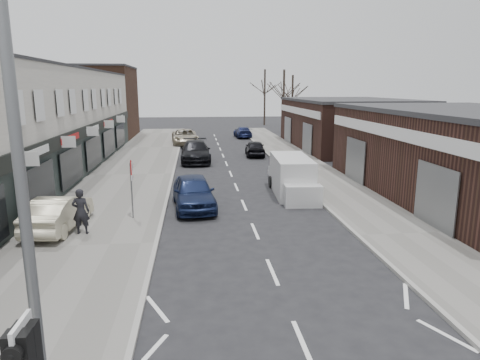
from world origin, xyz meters
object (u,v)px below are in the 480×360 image
object	(u,v)px
parked_car_left_c	(185,137)
parked_car_right_b	(255,148)
parked_car_left_a	(193,192)
parked_car_left_b	(195,152)
sedan_on_pavement	(58,213)
street_lamp	(34,178)
parked_car_right_c	(243,132)
warning_sign	(132,172)
parked_car_right_a	(287,172)
white_van	(292,177)
pedestrian	(81,211)

from	to	relation	value
parked_car_left_c	parked_car_right_b	distance (m)	10.23
parked_car_left_a	parked_car_left_b	distance (m)	13.39
sedan_on_pavement	parked_car_left_c	bearing A→B (deg)	-94.33
street_lamp	parked_car_left_c	size ratio (longest dim) A/B	1.42
parked_car_left_a	parked_car_left_b	bearing A→B (deg)	84.10
sedan_on_pavement	parked_car_right_c	size ratio (longest dim) A/B	0.98
parked_car_left_a	parked_car_right_c	bearing A→B (deg)	73.79
warning_sign	parked_car_right_a	xyz separation A→B (m)	(8.41, 6.85, -1.54)
white_van	parked_car_left_a	distance (m)	5.81
white_van	sedan_on_pavement	xyz separation A→B (m)	(-10.86, -5.15, -0.16)
street_lamp	parked_car_right_a	size ratio (longest dim) A/B	2.00
warning_sign	parked_car_right_a	bearing A→B (deg)	39.16
sedan_on_pavement	pedestrian	distance (m)	1.27
parked_car_left_c	parked_car_right_b	bearing A→B (deg)	-57.42
warning_sign	parked_car_left_c	xyz separation A→B (m)	(1.76, 25.80, -1.42)
sedan_on_pavement	parked_car_left_a	size ratio (longest dim) A/B	0.90
pedestrian	parked_car_left_a	xyz separation A→B (m)	(4.40, 3.67, -0.23)
parked_car_right_c	parked_car_left_a	bearing A→B (deg)	76.74
parked_car_left_a	parked_car_right_b	distance (m)	16.72
street_lamp	parked_car_right_c	bearing A→B (deg)	80.07
parked_car_right_a	parked_car_right_b	distance (m)	10.79
parked_car_right_b	white_van	bearing A→B (deg)	94.57
parked_car_left_c	parked_car_left_b	bearing A→B (deg)	-88.88
street_lamp	parked_car_left_c	distance (m)	38.80
street_lamp	sedan_on_pavement	bearing A→B (deg)	106.64
sedan_on_pavement	parked_car_left_c	size ratio (longest dim) A/B	0.76
parked_car_left_a	sedan_on_pavement	bearing A→B (deg)	-156.41
white_van	parked_car_left_b	world-z (taller)	white_van
warning_sign	parked_car_right_c	distance (m)	32.63
parked_car_right_b	pedestrian	bearing A→B (deg)	67.72
street_lamp	parked_car_left_b	distance (m)	28.29
parked_car_right_a	white_van	bearing A→B (deg)	77.37
parked_car_left_b	warning_sign	bearing A→B (deg)	-101.06
warning_sign	white_van	distance (m)	9.02
parked_car_left_b	pedestrian	bearing A→B (deg)	-105.55
street_lamp	parked_car_right_c	world-z (taller)	street_lamp
sedan_on_pavement	parked_car_left_b	distance (m)	17.33
warning_sign	parked_car_left_b	distance (m)	15.47
street_lamp	parked_car_left_b	xyz separation A→B (m)	(2.16, 27.95, -3.80)
parked_car_right_a	parked_car_left_a	bearing A→B (deg)	35.92
parked_car_right_a	parked_car_right_c	bearing A→B (deg)	-95.48
parked_car_left_c	white_van	bearing A→B (deg)	-78.42
sedan_on_pavement	parked_car_left_a	bearing A→B (deg)	-145.86
warning_sign	parked_car_left_a	distance (m)	3.47
parked_car_left_a	parked_car_left_c	size ratio (longest dim) A/B	0.84
warning_sign	parked_car_left_a	xyz separation A→B (m)	(2.64, 1.76, -1.40)
parked_car_right_b	warning_sign	bearing A→B (deg)	69.87
sedan_on_pavement	pedestrian	world-z (taller)	pedestrian
parked_car_left_c	parked_car_right_c	distance (m)	8.75
parked_car_right_a	pedestrian	bearing A→B (deg)	35.24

